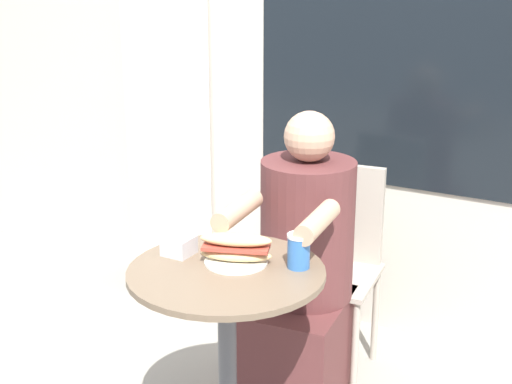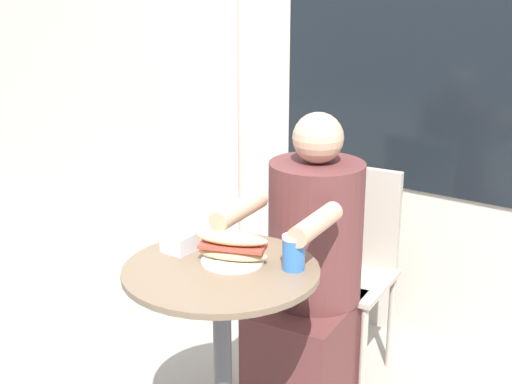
# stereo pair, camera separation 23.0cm
# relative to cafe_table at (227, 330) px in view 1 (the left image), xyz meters

# --- Properties ---
(storefront_wall) EXTENTS (8.00, 0.09, 2.80)m
(storefront_wall) POSITION_rel_cafe_table_xyz_m (0.00, 1.28, 0.86)
(storefront_wall) COLOR beige
(storefront_wall) RESTS_ON ground_plane
(lattice_pillar) EXTENTS (0.29, 0.29, 2.40)m
(lattice_pillar) POSITION_rel_cafe_table_xyz_m (-1.00, 1.07, 0.66)
(lattice_pillar) COLOR silver
(lattice_pillar) RESTS_ON ground_plane
(cafe_table) EXTENTS (0.62, 0.62, 0.76)m
(cafe_table) POSITION_rel_cafe_table_xyz_m (0.00, 0.00, 0.00)
(cafe_table) COLOR brown
(cafe_table) RESTS_ON ground_plane
(diner_chair) EXTENTS (0.42, 0.42, 0.87)m
(diner_chair) POSITION_rel_cafe_table_xyz_m (0.01, 0.85, -0.02)
(diner_chair) COLOR #ADA393
(diner_chair) RESTS_ON ground_plane
(seated_diner) EXTENTS (0.41, 0.65, 1.16)m
(seated_diner) POSITION_rel_cafe_table_xyz_m (0.03, 0.50, -0.04)
(seated_diner) COLOR brown
(seated_diner) RESTS_ON ground_plane
(sandwich_on_plate) EXTENTS (0.24, 0.20, 0.10)m
(sandwich_on_plate) POSITION_rel_cafe_table_xyz_m (0.00, 0.06, 0.26)
(sandwich_on_plate) COLOR white
(sandwich_on_plate) RESTS_ON cafe_table
(drink_cup) EXTENTS (0.07, 0.07, 0.11)m
(drink_cup) POSITION_rel_cafe_table_xyz_m (0.19, 0.12, 0.27)
(drink_cup) COLOR #336BB7
(drink_cup) RESTS_ON cafe_table
(napkin_box) EXTENTS (0.09, 0.09, 0.06)m
(napkin_box) POSITION_rel_cafe_table_xyz_m (-0.20, 0.03, 0.24)
(napkin_box) COLOR silver
(napkin_box) RESTS_ON cafe_table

